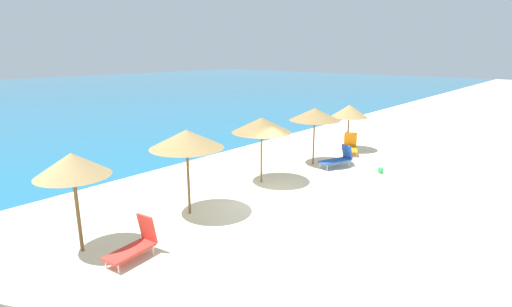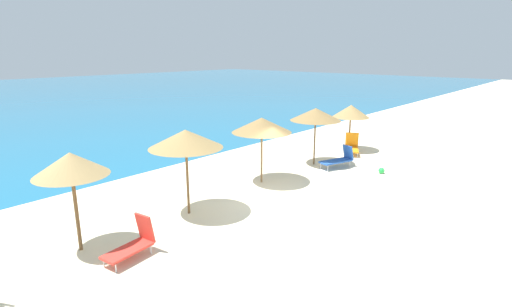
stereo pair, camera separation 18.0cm
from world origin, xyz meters
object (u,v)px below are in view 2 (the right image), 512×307
(beach_umbrella_3, at_px, (262,125))
(beach_ball, at_px, (381,171))
(beach_umbrella_1, at_px, (71,164))
(lounge_chair_0, at_px, (339,159))
(lounge_chair_3, at_px, (134,243))
(beach_umbrella_4, at_px, (316,114))
(beach_umbrella_2, at_px, (186,139))
(lounge_chair_2, at_px, (352,146))
(beach_umbrella_5, at_px, (351,111))

(beach_umbrella_3, bearing_deg, beach_ball, -36.29)
(beach_umbrella_1, distance_m, lounge_chair_0, 12.04)
(lounge_chair_0, distance_m, lounge_chair_3, 11.03)
(beach_umbrella_1, height_order, beach_umbrella_4, beach_umbrella_1)
(beach_umbrella_2, bearing_deg, beach_umbrella_3, 3.51)
(beach_umbrella_1, bearing_deg, beach_umbrella_3, -0.11)
(lounge_chair_2, height_order, beach_ball, lounge_chair_2)
(beach_umbrella_5, xyz_separation_m, lounge_chair_2, (-0.60, -0.49, -1.77))
(beach_umbrella_3, height_order, lounge_chair_0, beach_umbrella_3)
(beach_umbrella_1, xyz_separation_m, beach_umbrella_2, (3.61, -0.27, 0.12))
(beach_umbrella_5, relative_size, lounge_chair_0, 1.44)
(beach_umbrella_1, xyz_separation_m, beach_umbrella_3, (7.72, -0.02, -0.03))
(beach_umbrella_4, xyz_separation_m, lounge_chair_3, (-10.72, -1.29, -2.04))
(beach_umbrella_1, xyz_separation_m, beach_umbrella_5, (15.11, -0.11, -0.28))
(lounge_chair_2, distance_m, lounge_chair_3, 13.78)
(beach_ball, bearing_deg, beach_umbrella_3, 143.71)
(beach_umbrella_1, xyz_separation_m, beach_umbrella_4, (11.48, -0.18, -0.01))
(beach_umbrella_1, distance_m, beach_umbrella_3, 7.72)
(beach_umbrella_1, relative_size, lounge_chair_3, 1.92)
(beach_umbrella_1, distance_m, lounge_chair_2, 14.67)
(lounge_chair_0, distance_m, lounge_chair_2, 2.83)
(beach_umbrella_2, height_order, lounge_chair_3, beach_umbrella_2)
(beach_umbrella_4, relative_size, beach_umbrella_5, 1.09)
(beach_umbrella_2, distance_m, lounge_chair_3, 3.78)
(beach_umbrella_2, height_order, beach_ball, beach_umbrella_2)
(beach_umbrella_4, distance_m, lounge_chair_3, 10.98)
(beach_umbrella_3, distance_m, lounge_chair_3, 7.39)
(beach_umbrella_3, relative_size, lounge_chair_3, 1.89)
(beach_umbrella_1, bearing_deg, beach_umbrella_5, -0.41)
(beach_umbrella_2, height_order, lounge_chair_0, beach_umbrella_2)
(beach_umbrella_5, bearing_deg, beach_umbrella_4, -178.90)
(beach_umbrella_5, bearing_deg, beach_umbrella_2, -179.20)
(lounge_chair_0, height_order, lounge_chair_3, lounge_chair_3)
(beach_umbrella_1, height_order, lounge_chair_2, beach_umbrella_1)
(beach_umbrella_5, relative_size, lounge_chair_2, 1.66)
(beach_umbrella_1, height_order, beach_umbrella_3, beach_umbrella_1)
(beach_umbrella_4, height_order, lounge_chair_2, beach_umbrella_4)
(beach_umbrella_2, distance_m, lounge_chair_0, 8.53)
(lounge_chair_2, bearing_deg, beach_umbrella_2, 59.07)
(lounge_chair_2, xyz_separation_m, beach_ball, (-2.31, -2.71, -0.29))
(beach_umbrella_2, xyz_separation_m, beach_umbrella_5, (11.50, 0.16, -0.39))
(lounge_chair_3, bearing_deg, lounge_chair_0, -96.96)
(beach_umbrella_1, distance_m, beach_umbrella_2, 3.63)
(beach_umbrella_4, height_order, lounge_chair_3, beach_umbrella_4)
(beach_ball, bearing_deg, lounge_chair_2, 49.47)
(beach_umbrella_1, relative_size, lounge_chair_0, 1.58)
(beach_umbrella_4, relative_size, lounge_chair_2, 1.80)
(beach_umbrella_1, xyz_separation_m, lounge_chair_0, (11.79, -1.36, -2.04))
(beach_umbrella_2, xyz_separation_m, beach_umbrella_4, (7.87, 0.09, -0.13))
(beach_umbrella_4, xyz_separation_m, lounge_chair_2, (3.04, -0.42, -2.03))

